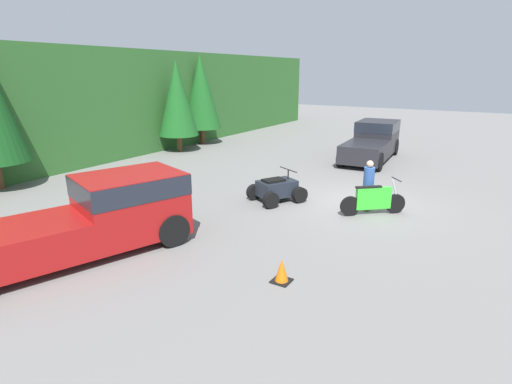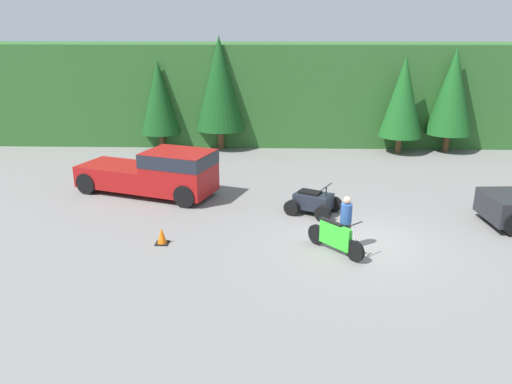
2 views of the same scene
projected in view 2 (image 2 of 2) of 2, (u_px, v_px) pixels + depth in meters
ground_plane at (359, 243)px, 16.06m from camera, size 80.00×80.00×0.00m
hillside_backdrop at (318, 92)px, 30.33m from camera, size 44.00×6.00×5.68m
tree_left at (159, 97)px, 27.54m from camera, size 2.16×2.16×4.91m
tree_mid_left at (220, 84)px, 27.26m from camera, size 2.72×2.72×6.19m
tree_mid_right at (403, 97)px, 26.44m from camera, size 2.28×2.28×5.18m
tree_right at (452, 92)px, 26.74m from camera, size 2.46×2.46×5.59m
pickup_truck_red at (159, 171)px, 20.25m from camera, size 6.09×3.78×1.93m
dirt_bike at (335, 238)px, 15.22m from camera, size 1.54×1.75×1.18m
quad_atv at (313, 202)px, 18.44m from camera, size 2.21×2.02×1.13m
rider_person at (346, 221)px, 15.35m from camera, size 0.46×0.46×1.71m
traffic_cone at (162, 236)px, 15.90m from camera, size 0.42×0.42×0.55m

